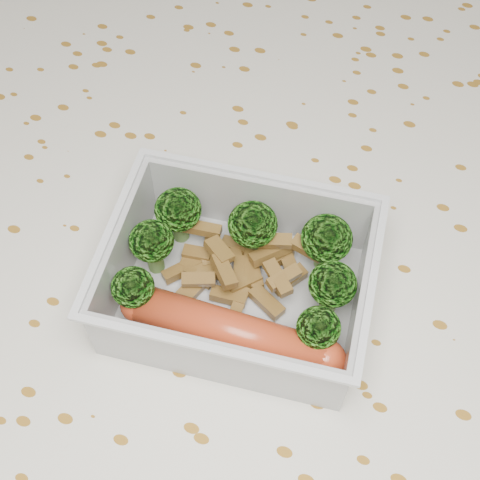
% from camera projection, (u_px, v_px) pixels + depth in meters
% --- Properties ---
extents(dining_table, '(1.40, 0.90, 0.75)m').
position_uv_depth(dining_table, '(242.00, 315.00, 0.54)').
color(dining_table, brown).
rests_on(dining_table, ground).
extents(tablecloth, '(1.46, 0.96, 0.19)m').
position_uv_depth(tablecloth, '(242.00, 285.00, 0.50)').
color(tablecloth, silver).
rests_on(tablecloth, dining_table).
extents(lunch_container, '(0.18, 0.15, 0.06)m').
position_uv_depth(lunch_container, '(238.00, 285.00, 0.43)').
color(lunch_container, silver).
rests_on(lunch_container, tablecloth).
extents(broccoli_florets, '(0.15, 0.11, 0.05)m').
position_uv_depth(broccoli_florets, '(247.00, 253.00, 0.43)').
color(broccoli_florets, '#608C3F').
rests_on(broccoli_florets, lunch_container).
extents(meat_pile, '(0.10, 0.07, 0.03)m').
position_uv_depth(meat_pile, '(240.00, 267.00, 0.44)').
color(meat_pile, brown).
rests_on(meat_pile, lunch_container).
extents(sausage, '(0.15, 0.03, 0.03)m').
position_uv_depth(sausage, '(230.00, 331.00, 0.41)').
color(sausage, '#B73C1C').
rests_on(sausage, lunch_container).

